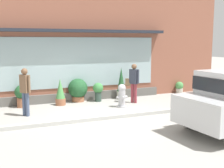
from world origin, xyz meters
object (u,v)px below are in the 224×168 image
Objects in this scene: potted_plant_by_entrance at (22,95)px; potted_plant_window_center at (179,87)px; potted_plant_trailing_edge at (121,84)px; fire_hydrant at (122,96)px; pedestrian_with_handbag at (134,81)px; potted_plant_window_right at (78,89)px; potted_plant_window_left at (98,90)px; pedestrian_passerby at (25,88)px; potted_plant_near_hydrant at (60,92)px.

potted_plant_by_entrance reaches higher than potted_plant_window_center.
potted_plant_trailing_edge is at bearing 0.05° from potted_plant_by_entrance.
potted_plant_trailing_edge is at bearing 66.56° from fire_hydrant.
pedestrian_with_handbag is 0.94m from potted_plant_trailing_edge.
potted_plant_window_right reaches higher than fire_hydrant.
potted_plant_window_center is (7.33, 0.21, -0.19)m from potted_plant_by_entrance.
potted_plant_window_right reaches higher than potted_plant_window_left.
pedestrian_passerby reaches higher than potted_plant_trailing_edge.
pedestrian_passerby is at bearing -90.37° from potted_plant_by_entrance.
potted_plant_window_right is at bearing 173.74° from potted_plant_trailing_edge.
potted_plant_window_right is (2.27, 1.62, -0.43)m from pedestrian_passerby.
potted_plant_window_right is (-1.88, 0.21, -0.15)m from potted_plant_trailing_edge.
potted_plant_by_entrance is 0.89× the size of potted_plant_window_right.
potted_plant_near_hydrant is at bearing 94.63° from pedestrian_passerby.
pedestrian_with_handbag is 2.02× the size of potted_plant_window_left.
potted_plant_window_left is at bearing -2.01° from potted_plant_by_entrance.
pedestrian_passerby is 4.40m from potted_plant_trailing_edge.
fire_hydrant is 1.06m from pedestrian_with_handbag.
pedestrian_with_handbag is 2.96m from potted_plant_near_hydrant.
potted_plant_window_right is (-2.02, 1.11, -0.40)m from pedestrian_with_handbag.
pedestrian_passerby is at bearing -156.91° from potted_plant_window_left.
pedestrian_with_handbag is 2.83× the size of potted_plant_window_center.
fire_hydrant is at bearing 92.07° from pedestrian_with_handbag.
pedestrian_with_handbag is 2.34m from potted_plant_window_right.
pedestrian_passerby is (-4.30, -0.51, 0.03)m from pedestrian_with_handbag.
potted_plant_near_hydrant is at bearing 42.31° from pedestrian_with_handbag.
fire_hydrant is 2.43m from potted_plant_near_hydrant.
potted_plant_window_right is at bearing 126.89° from fire_hydrant.
pedestrian_with_handbag is at bearing 61.43° from pedestrian_passerby.
potted_plant_window_right is at bearing 90.06° from pedestrian_passerby.
potted_plant_by_entrance is (-4.29, 0.90, -0.43)m from pedestrian_with_handbag.
potted_plant_window_left is (-1.10, -0.11, -0.19)m from potted_plant_trailing_edge.
potted_plant_window_center is at bearing 1.61° from potted_plant_by_entrance.
pedestrian_with_handbag is at bearing -11.80° from potted_plant_by_entrance.
potted_plant_by_entrance is at bearing -178.39° from potted_plant_window_center.
potted_plant_trailing_edge is 1.13m from potted_plant_window_left.
fire_hydrant is at bearing -22.48° from potted_plant_by_entrance.
fire_hydrant is 0.84× the size of potted_plant_near_hydrant.
potted_plant_trailing_edge is at bearing -6.26° from potted_plant_window_right.
potted_plant_near_hydrant is 1.10× the size of potted_plant_window_right.
pedestrian_passerby is 7.54m from potted_plant_window_center.
potted_plant_by_entrance is at bearing 157.52° from fire_hydrant.
potted_plant_window_center is 0.41× the size of potted_plant_trailing_edge.
potted_plant_trailing_edge is 1.31× the size of potted_plant_near_hydrant.
potted_plant_by_entrance is 0.62× the size of potted_plant_trailing_edge.
potted_plant_by_entrance is 7.33m from potted_plant_window_center.
potted_plant_window_center is 0.53× the size of potted_plant_near_hydrant.
potted_plant_window_left is at bearing -175.83° from potted_plant_window_center.
potted_plant_window_right is 0.84m from potted_plant_window_left.
potted_plant_trailing_edge is at bearing 73.39° from pedestrian_passerby.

